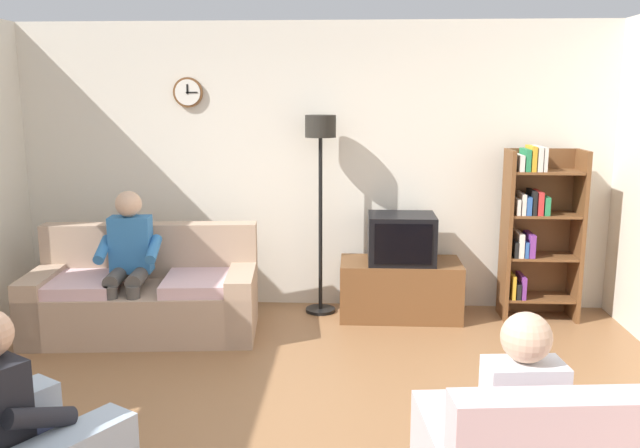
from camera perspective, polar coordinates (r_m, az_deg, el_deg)
ground_plane at (r=4.22m, az=-2.98°, el=-17.73°), size 12.00×12.00×0.00m
back_wall_assembly at (r=6.38m, az=-0.59°, el=4.97°), size 6.20×0.17×2.70m
couch at (r=5.95m, az=-14.82°, el=-6.09°), size 1.97×1.05×0.90m
tv_stand at (r=6.20m, az=6.90°, el=-5.56°), size 1.10×0.56×0.53m
tv at (r=6.05m, az=7.02°, el=-1.24°), size 0.60×0.49×0.44m
bookshelf at (r=6.33m, az=18.09°, el=-0.30°), size 0.68×0.36×1.59m
floor_lamp at (r=6.06m, az=0.04°, el=5.59°), size 0.28×0.28×1.85m
person_on_couch at (r=5.77m, az=-16.15°, el=-2.71°), size 0.54×0.56×1.24m
person_in_left_armchair at (r=3.44m, az=-24.85°, el=-14.51°), size 0.61×0.64×1.12m
person_in_right_armchair at (r=3.24m, az=16.38°, el=-15.52°), size 0.54×0.56×1.12m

